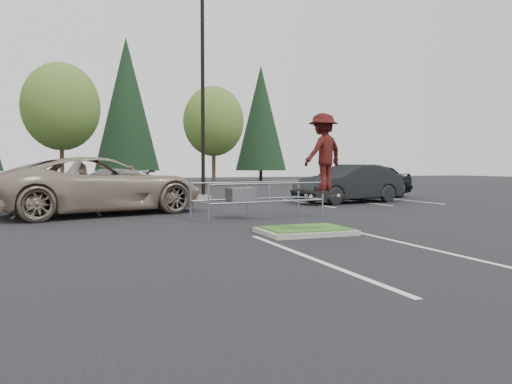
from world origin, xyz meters
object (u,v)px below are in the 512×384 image
object	(u,v)px
decid_b	(61,109)
car_r_black	(367,181)
conif_c	(261,118)
conif_b	(127,104)
car_r_charc	(349,184)
light_pole	(203,105)
cart_corral	(245,195)
car_far_silver	(107,182)
car_l_tan	(99,186)
skateboarder	(323,152)
decid_c	(213,124)

from	to	relation	value
decid_b	car_r_black	world-z (taller)	decid_b
conif_c	car_r_black	xyz separation A→B (m)	(-4.74, -28.00, -5.95)
conif_b	car_r_charc	bearing A→B (deg)	-78.44
light_pole	conif_c	size ratio (longest dim) A/B	0.81
cart_corral	light_pole	bearing A→B (deg)	76.62
car_r_charc	car_far_silver	distance (m)	13.64
car_r_charc	car_l_tan	bearing A→B (deg)	-91.84
light_pole	cart_corral	bearing A→B (deg)	-94.96
decid_b	cart_corral	xyz separation A→B (m)	(5.81, -26.60, -5.30)
skateboarder	light_pole	bearing A→B (deg)	-114.70
car_r_charc	car_far_silver	bearing A→B (deg)	-143.60
decid_b	car_l_tan	world-z (taller)	decid_b
light_pole	car_r_black	size ratio (longest dim) A/B	1.92
car_l_tan	car_far_silver	bearing A→B (deg)	-22.06
conif_c	light_pole	bearing A→B (deg)	-116.15
light_pole	skateboarder	xyz separation A→B (m)	(-0.36, -12.62, -2.57)
skateboarder	car_far_silver	size ratio (longest dim) A/B	0.37
decid_c	car_r_charc	bearing A→B (deg)	-88.62
light_pole	skateboarder	bearing A→B (deg)	-91.62
car_r_charc	skateboarder	bearing A→B (deg)	-44.95
decid_c	skateboarder	world-z (taller)	decid_c
cart_corral	decid_b	bearing A→B (deg)	93.89
light_pole	car_l_tan	size ratio (longest dim) A/B	1.42
car_l_tan	car_far_silver	distance (m)	11.05
decid_c	car_r_black	distance (m)	19.13
decid_b	cart_corral	bearing A→B (deg)	-77.68
conif_b	light_pole	bearing A→B (deg)	-88.99
decid_c	car_l_tan	bearing A→B (deg)	-114.68
decid_b	car_r_charc	size ratio (longest dim) A/B	1.82
decid_b	decid_c	distance (m)	12.05
cart_corral	car_r_black	distance (m)	12.12
decid_c	cart_corral	size ratio (longest dim) A/B	1.94
conif_b	car_far_silver	size ratio (longest dim) A/B	2.74
light_pole	decid_c	world-z (taller)	light_pole
decid_b	conif_c	distance (m)	21.94
conif_b	cart_corral	size ratio (longest dim) A/B	3.35
car_r_black	car_far_silver	world-z (taller)	car_r_black
conif_c	car_r_charc	bearing A→B (deg)	-103.69
decid_b	car_l_tan	xyz separation A→B (m)	(1.51, -23.53, -5.05)
cart_corral	car_r_black	world-z (taller)	car_r_black
light_pole	decid_c	xyz separation A→B (m)	(5.49, 17.83, 0.69)
car_r_charc	car_far_silver	size ratio (longest dim) A/B	1.00
car_l_tan	conif_c	bearing A→B (deg)	-46.48
light_pole	decid_c	distance (m)	18.67
conif_b	car_r_charc	xyz separation A→B (m)	(6.50, -31.78, -6.98)
conif_b	car_far_silver	distance (m)	23.85
conif_b	conif_c	xyz separation A→B (m)	(14.00, -1.00, -1.00)
skateboarder	decid_b	bearing A→B (deg)	-101.91
conif_c	car_r_black	size ratio (longest dim) A/B	2.38
conif_c	car_r_charc	world-z (taller)	conif_c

